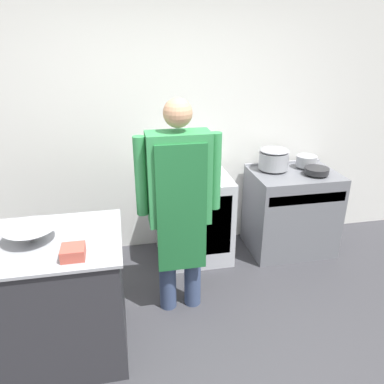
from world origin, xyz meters
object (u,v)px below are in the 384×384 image
Objects in this scene: saute_pan at (317,171)px; stock_pot at (274,158)px; stove at (291,211)px; fridge_unit at (194,218)px; mixing_bowl at (31,234)px; person_cook at (179,198)px; sauce_pot at (306,161)px; plastic_tub at (73,252)px.

stock_pot is at bearing 148.61° from saute_pan.
fridge_unit is (-1.04, 0.04, 0.00)m from stove.
stock_pot is (-0.19, 0.11, 0.56)m from stove.
stove is 1.04m from fridge_unit.
fridge_unit is 2.58× the size of mixing_bowl.
mixing_bowl is at bearing -156.52° from stove.
stock_pot is at bearing 36.39° from person_cook.
fridge_unit is at bearing 172.76° from saute_pan.
mixing_bowl reaches higher than stove.
stove is at bearing 28.44° from person_cook.
stove is 0.61m from stock_pot.
stock_pot reaches higher than stove.
person_cook is 1.60m from saute_pan.
fridge_unit is at bearing 39.27° from mixing_bowl.
sauce_pot is (2.50, 1.12, -0.03)m from mixing_bowl.
plastic_tub reaches higher than fridge_unit.
saute_pan is at bearing -32.68° from stove.
fridge_unit is 2.92× the size of stock_pot.
fridge_unit is at bearing 177.61° from stove.
stock_pot is (0.84, 0.07, 0.56)m from fridge_unit.
person_cook reaches higher than fridge_unit.
plastic_tub is at bearing -127.51° from fridge_unit.
stock_pot is at bearing 180.00° from sauce_pot.
stock_pot reaches higher than plastic_tub.
mixing_bowl is at bearing -152.23° from stock_pot.
stock_pot is (1.85, 1.38, 0.04)m from plastic_tub.
stove is 2.46m from plastic_tub.
person_cook is (-1.31, -0.71, 0.57)m from stove.
sauce_pot is (0.00, 0.22, 0.03)m from saute_pan.
mixing_bowl is at bearing -163.46° from person_cook.
stove is 1.02× the size of fridge_unit.
plastic_tub is 2.31m from stock_pot.
mixing_bowl is 2.41m from stock_pot.
person_cook is (-0.27, -0.75, 0.57)m from fridge_unit.
stove is at bearing 31.80° from plastic_tub.
mixing_bowl is at bearing -140.73° from fridge_unit.
plastic_tub reaches higher than saute_pan.
person_cook is 1.06m from mixing_bowl.
sauce_pot is at bearing 29.02° from person_cook.
fridge_unit is 1.75m from mixing_bowl.
mixing_bowl is (-1.02, -0.30, -0.03)m from person_cook.
sauce_pot reaches higher than stove.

